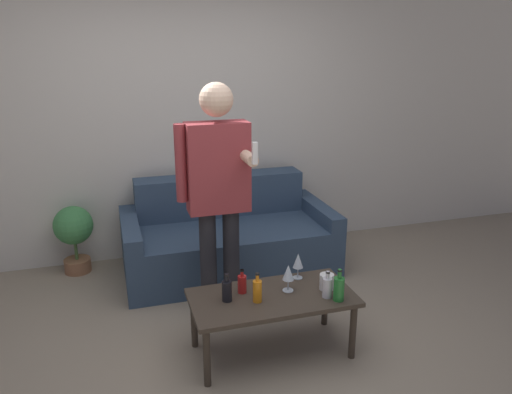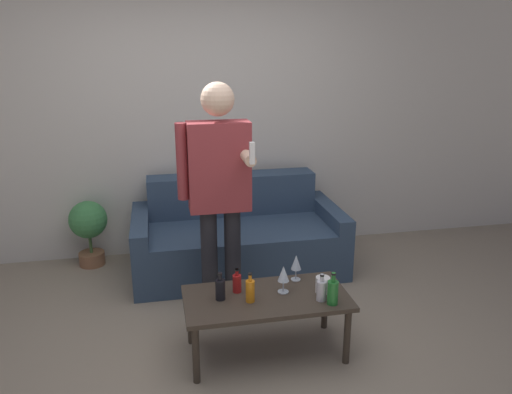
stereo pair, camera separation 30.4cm
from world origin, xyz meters
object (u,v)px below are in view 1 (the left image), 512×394
at_px(coffee_table, 272,302).
at_px(person_standing_front, 218,185).
at_px(bottle_orange, 327,287).
at_px(couch, 227,238).

xyz_separation_m(coffee_table, person_standing_front, (-0.22, 0.55, 0.65)).
xyz_separation_m(bottle_orange, person_standing_front, (-0.55, 0.67, 0.53)).
height_order(couch, person_standing_front, person_standing_front).
bearing_deg(couch, bottle_orange, -78.76).
xyz_separation_m(couch, coffee_table, (-0.03, -1.35, 0.08)).
bearing_deg(person_standing_front, bottle_orange, -50.64).
bearing_deg(person_standing_front, couch, 72.34).
xyz_separation_m(coffee_table, bottle_orange, (0.33, -0.12, 0.12)).
bearing_deg(bottle_orange, couch, 101.24).
bearing_deg(coffee_table, bottle_orange, -19.79).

